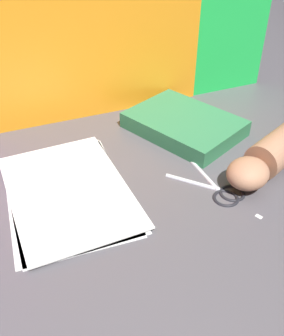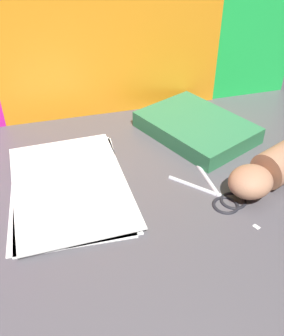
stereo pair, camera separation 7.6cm
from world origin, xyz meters
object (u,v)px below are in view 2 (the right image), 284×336
(paper_stack, at_px, (69,186))
(scissors, at_px, (220,195))
(book_closed, at_px, (196,127))
(hand_forearm, at_px, (283,162))

(paper_stack, distance_m, scissors, 0.31)
(book_closed, distance_m, scissors, 0.24)
(scissors, bearing_deg, book_closed, 79.62)
(paper_stack, distance_m, hand_forearm, 0.45)
(paper_stack, bearing_deg, book_closed, 20.51)
(book_closed, distance_m, hand_forearm, 0.24)
(book_closed, bearing_deg, hand_forearm, -62.95)
(paper_stack, height_order, scissors, scissors)
(hand_forearm, bearing_deg, scissors, -170.86)
(hand_forearm, bearing_deg, paper_stack, 168.80)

